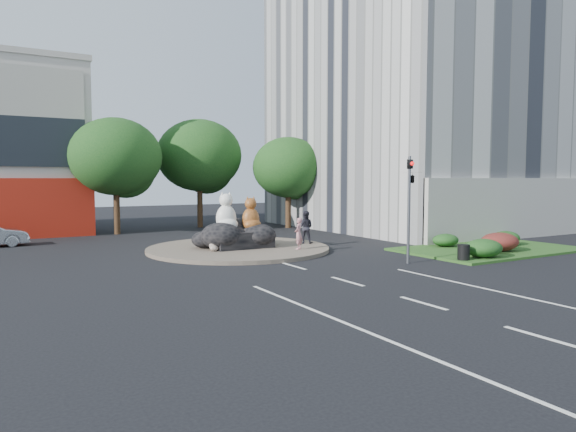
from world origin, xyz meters
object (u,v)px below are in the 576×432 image
object	(u,v)px
kitten_white	(266,238)
litter_bin	(464,252)
cat_tabby	(251,213)
pedestrian_pink	(299,234)
kitten_calico	(214,242)
pedestrian_dark	(305,227)
cat_white	(226,211)

from	to	relation	value
kitten_white	litter_bin	world-z (taller)	kitten_white
cat_tabby	litter_bin	world-z (taller)	cat_tabby
cat_tabby	pedestrian_pink	xyz separation A→B (m)	(1.77, -2.18, -1.01)
kitten_calico	pedestrian_dark	bearing A→B (deg)	21.21
cat_tabby	pedestrian_dark	xyz separation A→B (m)	(3.39, -0.27, -0.91)
cat_white	pedestrian_pink	distance (m)	4.14
cat_tabby	kitten_white	world-z (taller)	cat_tabby
cat_white	kitten_white	xyz separation A→B (m)	(2.12, -0.62, -1.53)
pedestrian_pink	kitten_white	bearing A→B (deg)	-106.62
pedestrian_pink	pedestrian_dark	distance (m)	2.51
cat_tabby	cat_white	bearing A→B (deg)	165.81
cat_tabby	pedestrian_pink	bearing A→B (deg)	-50.45
cat_white	pedestrian_dark	distance (m)	4.86
kitten_calico	kitten_white	xyz separation A→B (m)	(3.23, 0.29, -0.00)
cat_white	cat_tabby	distance (m)	1.37
kitten_calico	litter_bin	xyz separation A→B (m)	(9.32, -8.21, -0.17)
kitten_calico	litter_bin	world-z (taller)	kitten_calico
cat_white	pedestrian_dark	xyz separation A→B (m)	(4.71, -0.61, -1.04)
kitten_white	pedestrian_pink	xyz separation A→B (m)	(0.97, -1.90, 0.39)
kitten_white	litter_bin	size ratio (longest dim) A/B	1.24
pedestrian_dark	litter_bin	xyz separation A→B (m)	(3.50, -8.51, -0.66)
cat_tabby	pedestrian_dark	distance (m)	3.52
kitten_white	pedestrian_dark	size ratio (longest dim) A/B	0.48
cat_white	litter_bin	bearing A→B (deg)	-45.43
kitten_calico	kitten_white	bearing A→B (deg)	23.43
cat_white	pedestrian_dark	size ratio (longest dim) A/B	1.15
kitten_white	pedestrian_pink	distance (m)	2.17
cat_white	cat_tabby	world-z (taller)	cat_white
cat_tabby	pedestrian_dark	world-z (taller)	cat_tabby
pedestrian_dark	litter_bin	distance (m)	9.23
cat_white	litter_bin	size ratio (longest dim) A/B	2.97
cat_white	kitten_calico	bearing A→B (deg)	-137.93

